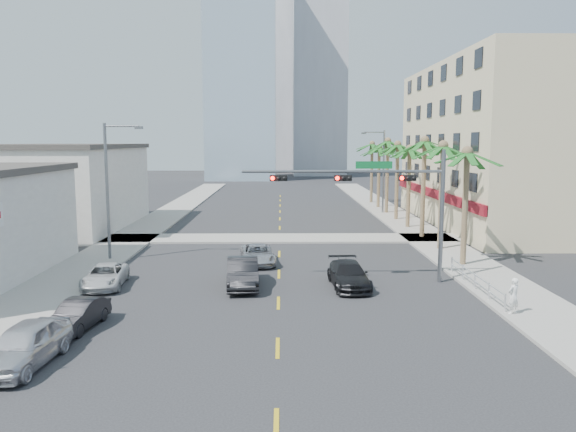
# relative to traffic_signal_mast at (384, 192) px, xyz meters

# --- Properties ---
(ground) EXTENTS (260.00, 260.00, 0.00)m
(ground) POSITION_rel_traffic_signal_mast_xyz_m (-5.78, -7.95, -5.06)
(ground) COLOR #262628
(ground) RESTS_ON ground
(sidewalk_right) EXTENTS (4.00, 120.00, 0.15)m
(sidewalk_right) POSITION_rel_traffic_signal_mast_xyz_m (6.22, 12.05, -4.99)
(sidewalk_right) COLOR gray
(sidewalk_right) RESTS_ON ground
(sidewalk_left) EXTENTS (4.00, 120.00, 0.15)m
(sidewalk_left) POSITION_rel_traffic_signal_mast_xyz_m (-17.78, 12.05, -4.99)
(sidewalk_left) COLOR gray
(sidewalk_left) RESTS_ON ground
(sidewalk_cross) EXTENTS (80.00, 4.00, 0.15)m
(sidewalk_cross) POSITION_rel_traffic_signal_mast_xyz_m (-5.78, 14.05, -4.99)
(sidewalk_cross) COLOR gray
(sidewalk_cross) RESTS_ON ground
(building_right) EXTENTS (15.25, 28.00, 15.00)m
(building_right) POSITION_rel_traffic_signal_mast_xyz_m (16.21, 22.05, 2.43)
(building_right) COLOR beige
(building_right) RESTS_ON ground
(building_left_far) EXTENTS (11.00, 18.00, 7.20)m
(building_left_far) POSITION_rel_traffic_signal_mast_xyz_m (-25.28, 20.05, -1.46)
(building_left_far) COLOR beige
(building_left_far) RESTS_ON ground
(tower_far_left) EXTENTS (14.00, 14.00, 48.00)m
(tower_far_left) POSITION_rel_traffic_signal_mast_xyz_m (-13.78, 87.05, 18.94)
(tower_far_left) COLOR #99B2C6
(tower_far_left) RESTS_ON ground
(tower_far_right) EXTENTS (12.00, 12.00, 60.00)m
(tower_far_right) POSITION_rel_traffic_signal_mast_xyz_m (3.22, 102.05, 24.94)
(tower_far_right) COLOR #ADADB2
(tower_far_right) RESTS_ON ground
(tower_far_center) EXTENTS (16.00, 16.00, 42.00)m
(tower_far_center) POSITION_rel_traffic_signal_mast_xyz_m (-8.78, 117.05, 15.94)
(tower_far_center) COLOR #ADADB2
(tower_far_center) RESTS_ON ground
(traffic_signal_mast) EXTENTS (11.12, 0.54, 7.20)m
(traffic_signal_mast) POSITION_rel_traffic_signal_mast_xyz_m (0.00, 0.00, 0.00)
(traffic_signal_mast) COLOR slate
(traffic_signal_mast) RESTS_ON ground
(palm_tree_0) EXTENTS (4.80, 4.80, 7.80)m
(palm_tree_0) POSITION_rel_traffic_signal_mast_xyz_m (5.82, 4.05, 2.02)
(palm_tree_0) COLOR brown
(palm_tree_0) RESTS_ON ground
(palm_tree_1) EXTENTS (4.80, 4.80, 8.16)m
(palm_tree_1) POSITION_rel_traffic_signal_mast_xyz_m (5.82, 9.25, 2.37)
(palm_tree_1) COLOR brown
(palm_tree_1) RESTS_ON ground
(palm_tree_2) EXTENTS (4.80, 4.80, 8.52)m
(palm_tree_2) POSITION_rel_traffic_signal_mast_xyz_m (5.82, 14.45, 2.72)
(palm_tree_2) COLOR brown
(palm_tree_2) RESTS_ON ground
(palm_tree_3) EXTENTS (4.80, 4.80, 7.80)m
(palm_tree_3) POSITION_rel_traffic_signal_mast_xyz_m (5.82, 19.65, 2.02)
(palm_tree_3) COLOR brown
(palm_tree_3) RESTS_ON ground
(palm_tree_4) EXTENTS (4.80, 4.80, 8.16)m
(palm_tree_4) POSITION_rel_traffic_signal_mast_xyz_m (5.82, 24.85, 2.37)
(palm_tree_4) COLOR brown
(palm_tree_4) RESTS_ON ground
(palm_tree_5) EXTENTS (4.80, 4.80, 8.52)m
(palm_tree_5) POSITION_rel_traffic_signal_mast_xyz_m (5.82, 30.05, 2.72)
(palm_tree_5) COLOR brown
(palm_tree_5) RESTS_ON ground
(palm_tree_6) EXTENTS (4.80, 4.80, 7.80)m
(palm_tree_6) POSITION_rel_traffic_signal_mast_xyz_m (5.82, 35.25, 2.02)
(palm_tree_6) COLOR brown
(palm_tree_6) RESTS_ON ground
(palm_tree_7) EXTENTS (4.80, 4.80, 8.16)m
(palm_tree_7) POSITION_rel_traffic_signal_mast_xyz_m (5.82, 40.45, 2.37)
(palm_tree_7) COLOR brown
(palm_tree_7) RESTS_ON ground
(streetlight_left) EXTENTS (2.55, 0.25, 9.00)m
(streetlight_left) POSITION_rel_traffic_signal_mast_xyz_m (-16.78, 6.05, -0.00)
(streetlight_left) COLOR slate
(streetlight_left) RESTS_ON ground
(streetlight_right) EXTENTS (2.55, 0.25, 9.00)m
(streetlight_right) POSITION_rel_traffic_signal_mast_xyz_m (5.21, 30.05, -0.00)
(streetlight_right) COLOR slate
(streetlight_right) RESTS_ON ground
(guardrail) EXTENTS (0.08, 8.08, 1.00)m
(guardrail) POSITION_rel_traffic_signal_mast_xyz_m (4.52, -1.95, -4.39)
(guardrail) COLOR silver
(guardrail) RESTS_ON ground
(car_parked_near) EXTENTS (2.16, 4.61, 1.53)m
(car_parked_near) POSITION_rel_traffic_signal_mast_xyz_m (-14.62, -11.55, -4.30)
(car_parked_near) COLOR silver
(car_parked_near) RESTS_ON ground
(car_parked_mid) EXTENTS (1.78, 3.83, 1.22)m
(car_parked_mid) POSITION_rel_traffic_signal_mast_xyz_m (-14.17, -7.65, -4.45)
(car_parked_mid) COLOR black
(car_parked_mid) RESTS_ON ground
(car_parked_far) EXTENTS (2.40, 4.50, 1.20)m
(car_parked_far) POSITION_rel_traffic_signal_mast_xyz_m (-15.18, -0.75, -4.46)
(car_parked_far) COLOR silver
(car_parked_far) RESTS_ON ground
(car_lane_left) EXTENTS (1.99, 4.82, 1.55)m
(car_lane_left) POSITION_rel_traffic_signal_mast_xyz_m (-7.73, -0.85, -4.29)
(car_lane_left) COLOR black
(car_lane_left) RESTS_ON ground
(car_lane_center) EXTENTS (2.58, 4.64, 1.23)m
(car_lane_center) POSITION_rel_traffic_signal_mast_xyz_m (-7.15, 4.90, -4.45)
(car_lane_center) COLOR #B7B6BB
(car_lane_center) RESTS_ON ground
(car_lane_right) EXTENTS (2.16, 4.76, 1.35)m
(car_lane_right) POSITION_rel_traffic_signal_mast_xyz_m (-2.00, -0.98, -4.39)
(car_lane_right) COLOR black
(car_lane_right) RESTS_ON ground
(pedestrian) EXTENTS (0.71, 0.62, 1.64)m
(pedestrian) POSITION_rel_traffic_signal_mast_xyz_m (4.75, -6.24, -4.09)
(pedestrian) COLOR white
(pedestrian) RESTS_ON sidewalk_right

